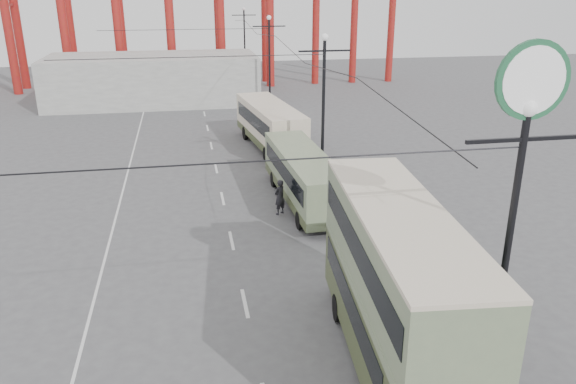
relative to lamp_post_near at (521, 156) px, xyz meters
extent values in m
plane|color=#4E4E51|center=(-5.60, 3.00, -7.86)|extent=(160.00, 160.00, 0.00)
cube|color=silver|center=(-6.60, 22.00, -7.86)|extent=(0.15, 82.00, 0.01)
cube|color=silver|center=(-0.20, 23.00, -7.86)|extent=(0.12, 120.00, 0.01)
cube|color=silver|center=(-12.60, 23.00, -7.86)|extent=(0.12, 120.00, 0.01)
cylinder|color=black|center=(0.00, 0.00, -3.36)|extent=(0.20, 0.20, 9.00)
cube|color=black|center=(0.00, 0.00, 0.44)|extent=(3.20, 0.10, 0.10)
sphere|color=white|center=(0.00, 0.00, 1.24)|extent=(0.44, 0.44, 0.44)
cylinder|color=#205E39|center=(0.00, 0.00, 1.94)|extent=(2.00, 0.12, 2.00)
cylinder|color=white|center=(0.00, 0.00, 1.94)|extent=(1.70, 0.16, 1.70)
cylinder|color=black|center=(0.00, 21.00, -3.36)|extent=(0.20, 0.20, 9.00)
cylinder|color=black|center=(0.00, 21.00, -7.61)|extent=(0.44, 0.44, 0.50)
cube|color=black|center=(0.00, 21.00, 0.44)|extent=(3.20, 0.10, 0.10)
sphere|color=white|center=(0.00, 21.00, 1.24)|extent=(0.44, 0.44, 0.44)
cylinder|color=black|center=(0.00, 43.00, -3.36)|extent=(0.20, 0.20, 9.00)
cylinder|color=black|center=(0.00, 43.00, -7.61)|extent=(0.44, 0.44, 0.50)
cube|color=black|center=(0.00, 43.00, 0.44)|extent=(3.20, 0.10, 0.10)
sphere|color=white|center=(0.00, 43.00, 1.24)|extent=(0.44, 0.44, 0.44)
cylinder|color=black|center=(0.00, 65.00, -3.36)|extent=(0.20, 0.20, 9.00)
cylinder|color=black|center=(0.00, 65.00, -7.61)|extent=(0.44, 0.44, 0.50)
cube|color=black|center=(0.00, 65.00, 0.44)|extent=(3.20, 0.10, 0.10)
sphere|color=white|center=(0.00, 65.00, 1.24)|extent=(0.44, 0.44, 0.44)
cylinder|color=maroon|center=(-27.60, 58.00, 1.14)|extent=(1.00, 1.00, 18.00)
cylinder|color=maroon|center=(-27.60, 62.00, 1.14)|extent=(1.00, 1.00, 18.00)
cylinder|color=maroon|center=(18.40, 59.00, -0.86)|extent=(0.90, 0.90, 14.00)
cube|color=gray|center=(-11.60, 50.00, -5.36)|extent=(22.00, 10.00, 5.00)
cube|color=#3E4927|center=(-2.31, 2.09, -6.11)|extent=(3.57, 10.81, 2.34)
cube|color=black|center=(-2.31, 2.09, -5.63)|extent=(3.42, 8.70, 0.96)
cube|color=gray|center=(-2.31, 2.09, -4.78)|extent=(3.59, 10.81, 0.32)
cube|color=gray|center=(-2.31, 2.09, -3.45)|extent=(3.57, 10.81, 2.34)
cube|color=black|center=(-2.31, 2.09, -3.35)|extent=(3.55, 10.18, 0.90)
cube|color=beige|center=(-2.31, 2.09, -2.22)|extent=(3.59, 10.81, 0.13)
cylinder|color=black|center=(-3.25, 5.16, -7.33)|extent=(0.39, 1.08, 1.06)
cylinder|color=black|center=(-0.86, 4.95, -7.33)|extent=(0.39, 1.08, 1.06)
cube|color=gray|center=(-2.01, 17.41, -6.16)|extent=(2.87, 10.76, 2.33)
cube|color=black|center=(-2.01, 17.41, -5.78)|extent=(2.86, 9.60, 0.92)
cube|color=#3E4927|center=(-2.01, 17.41, -7.08)|extent=(2.90, 10.77, 0.49)
cube|color=gray|center=(-2.01, 17.41, -4.92)|extent=(2.89, 10.77, 0.16)
cylinder|color=black|center=(-3.23, 20.37, -7.38)|extent=(0.31, 0.98, 0.97)
cylinder|color=black|center=(-1.04, 20.46, -7.38)|extent=(0.31, 0.98, 0.97)
cylinder|color=black|center=(-2.96, 13.97, -7.38)|extent=(0.31, 0.98, 0.97)
cylinder|color=black|center=(-0.77, 14.06, -7.38)|extent=(0.31, 0.98, 0.97)
cube|color=beige|center=(-2.08, 29.50, -5.93)|extent=(4.06, 11.27, 2.65)
cube|color=black|center=(-2.08, 29.50, -5.49)|extent=(3.94, 9.96, 1.05)
cube|color=#3E4927|center=(-2.08, 29.50, -6.98)|extent=(4.09, 11.28, 0.55)
cube|color=beige|center=(-2.08, 29.50, -4.52)|extent=(4.08, 11.28, 0.18)
cylinder|color=black|center=(-3.66, 32.20, -7.31)|extent=(0.44, 1.13, 1.10)
cylinder|color=black|center=(-1.19, 32.49, -7.31)|extent=(0.44, 1.13, 1.10)
cylinder|color=black|center=(-2.92, 26.07, -7.31)|extent=(0.44, 1.13, 1.10)
cylinder|color=black|center=(-0.45, 26.37, -7.31)|extent=(0.44, 1.13, 1.10)
imported|color=black|center=(-3.64, 16.00, -6.86)|extent=(0.87, 0.82, 2.01)
camera|label=1|loc=(-8.48, -12.57, 4.13)|focal=35.00mm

